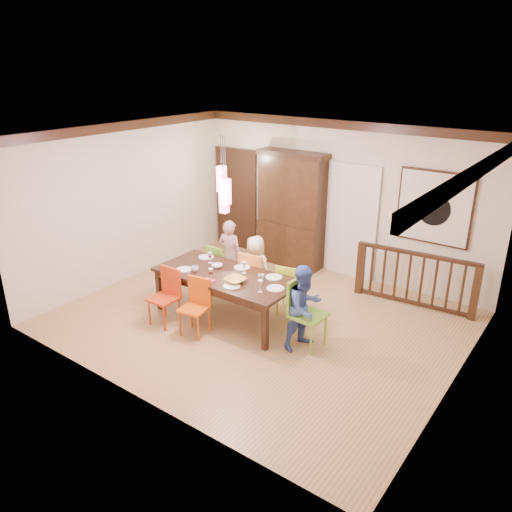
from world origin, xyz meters
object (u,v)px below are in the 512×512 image
Objects in this scene: person_far_left at (230,255)px; balustrade at (415,278)px; china_hutch at (291,209)px; chair_end_right at (308,310)px; chair_far_left at (222,264)px; dining_table at (226,279)px; person_end_right at (304,307)px; person_far_mid at (255,268)px.

balustrade is at bearing -163.86° from person_far_left.
china_hutch is at bearing 167.74° from balustrade.
chair_far_left is at bearing 74.51° from chair_end_right.
balustrade is (2.28, 2.19, -0.17)m from dining_table.
chair_far_left is (-0.74, 0.77, -0.18)m from dining_table.
balustrade is at bearing -16.48° from chair_end_right.
dining_table is 1.84× the size of person_end_right.
dining_table is 2.70× the size of chair_far_left.
dining_table is 1.46m from person_end_right.
chair_far_left is at bearing -159.75° from balustrade.
person_end_right reaches higher than person_far_mid.
person_end_right is (-0.82, -2.22, 0.13)m from balustrade.
china_hutch is (0.33, 1.77, 0.66)m from chair_far_left.
chair_end_right is 0.79× the size of person_far_left.
person_end_right is (1.87, -2.56, -0.52)m from china_hutch.
balustrade is at bearing -7.33° from china_hutch.
person_far_mid is (-0.02, 0.81, -0.10)m from dining_table.
dining_table is at bearing 93.59° from chair_end_right.
chair_end_right is at bearing 0.35° from dining_table.
chair_end_right is 0.81× the size of person_end_right.
chair_end_right is at bearing 148.86° from person_far_mid.
china_hutch is 1.12× the size of balustrade.
person_end_right is (1.46, -0.03, -0.05)m from dining_table.
person_far_left reaches higher than person_end_right.
person_end_right reaches higher than balustrade.
chair_far_left is 0.73m from person_far_mid.
person_far_mid is (0.39, -1.73, -0.57)m from china_hutch.
person_far_left is (0.11, 0.11, 0.16)m from chair_far_left.
chair_far_left is at bearing -100.64° from china_hutch.
chair_end_right is 0.08m from person_end_right.
balustrade is (3.02, 1.42, 0.01)m from chair_far_left.
dining_table is 2.01× the size of person_far_mid.
person_far_left reaches higher than person_far_mid.
china_hutch is at bearing 99.03° from dining_table.
person_far_mid is at bearing 91.05° from dining_table.
chair_end_right reaches higher than balustrade.
dining_table is 1.51m from chair_end_right.
balustrade reaches higher than dining_table.
person_end_right is at bearing 137.23° from chair_end_right.
person_far_left reaches higher than dining_table.
chair_end_right is 3.22m from china_hutch.
person_far_mid is at bearing 75.74° from person_end_right.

